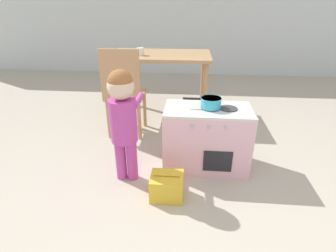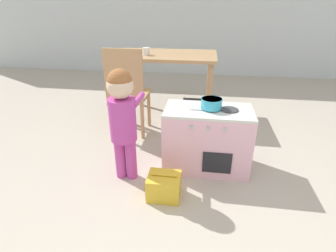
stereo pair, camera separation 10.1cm
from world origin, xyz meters
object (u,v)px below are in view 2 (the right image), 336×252
object	(u,v)px
dining_chair_near	(128,91)
toy_pot	(211,103)
play_kitchen	(207,139)
child_figure	(122,112)
cup_on_table	(146,51)
toy_basket	(164,186)
dining_table	(166,63)

from	to	relation	value
dining_chair_near	toy_pot	bearing A→B (deg)	-31.76
toy_pot	play_kitchen	bearing A→B (deg)	-177.99
play_kitchen	child_figure	world-z (taller)	child_figure
play_kitchen	dining_chair_near	xyz separation A→B (m)	(-0.79, 0.50, 0.21)
toy_pot	cup_on_table	distance (m)	1.26
child_figure	toy_basket	world-z (taller)	child_figure
toy_pot	dining_chair_near	size ratio (longest dim) A/B	0.33
toy_pot	child_figure	size ratio (longest dim) A/B	0.34
child_figure	dining_chair_near	xyz separation A→B (m)	(-0.18, 0.73, -0.08)
toy_pot	child_figure	distance (m)	0.67
toy_pot	dining_chair_near	distance (m)	0.95
play_kitchen	dining_table	bearing A→B (deg)	114.36
play_kitchen	toy_basket	size ratio (longest dim) A/B	2.98
dining_table	dining_chair_near	size ratio (longest dim) A/B	1.30
dining_table	cup_on_table	xyz separation A→B (m)	(-0.20, -0.12, 0.14)
child_figure	cup_on_table	bearing A→B (deg)	94.51
dining_table	toy_basket	bearing A→B (deg)	-81.63
toy_basket	dining_table	xyz separation A→B (m)	(-0.23, 1.56, 0.54)
toy_pot	cup_on_table	bearing A→B (deg)	125.66
dining_chair_near	cup_on_table	world-z (taller)	dining_chair_near
toy_pot	toy_basket	xyz separation A→B (m)	(-0.30, -0.43, -0.48)
toy_basket	toy_pot	bearing A→B (deg)	55.42
toy_basket	child_figure	bearing A→B (deg)	149.48
dining_table	child_figure	bearing A→B (deg)	-94.24
play_kitchen	toy_pot	bearing A→B (deg)	2.01
play_kitchen	dining_table	size ratio (longest dim) A/B	0.59
child_figure	dining_chair_near	size ratio (longest dim) A/B	0.97
play_kitchen	toy_pot	distance (m)	0.31
dining_table	cup_on_table	bearing A→B (deg)	-149.04
dining_chair_near	dining_table	bearing A→B (deg)	66.11
play_kitchen	dining_chair_near	bearing A→B (deg)	147.77
toy_pot	cup_on_table	xyz separation A→B (m)	(-0.73, 1.01, 0.20)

